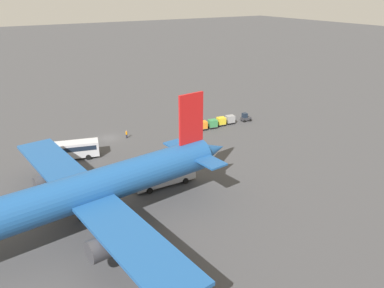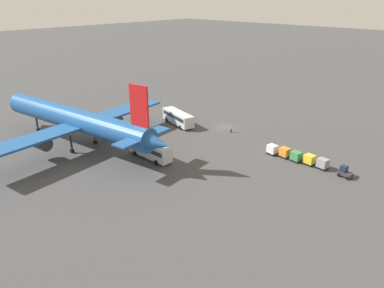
{
  "view_description": "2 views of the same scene",
  "coord_description": "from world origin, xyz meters",
  "views": [
    {
      "loc": [
        23.48,
        74.47,
        30.1
      ],
      "look_at": [
        -8.32,
        21.44,
        4.46
      ],
      "focal_mm": 35.0,
      "sensor_mm": 36.0,
      "label": 1
    },
    {
      "loc": [
        -54.25,
        69.67,
        31.13
      ],
      "look_at": [
        -9.02,
        21.61,
        4.37
      ],
      "focal_mm": 35.0,
      "sensor_mm": 36.0,
      "label": 2
    }
  ],
  "objects": [
    {
      "name": "cargo_cart_yellow",
      "position": [
        -25.66,
        5.98,
        1.19
      ],
      "size": [
        2.24,
        1.97,
        2.06
      ],
      "rotation": [
        0.0,
        0.0,
        -0.16
      ],
      "color": "#38383D",
      "rests_on": "ground"
    },
    {
      "name": "cargo_cart_white",
      "position": [
        -17.65,
        6.55,
        1.19
      ],
      "size": [
        2.24,
        1.97,
        2.06
      ],
      "rotation": [
        0.0,
        0.0,
        -0.16
      ],
      "color": "#38383D",
      "rests_on": "ground"
    },
    {
      "name": "shuttle_bus_near",
      "position": [
        10.06,
        6.46,
        1.96
      ],
      "size": [
        11.49,
        5.64,
        3.27
      ],
      "rotation": [
        0.0,
        0.0,
        -0.26
      ],
      "color": "silver",
      "rests_on": "ground"
    },
    {
      "name": "baggage_tug",
      "position": [
        -32.74,
        6.31,
        0.94
      ],
      "size": [
        2.54,
        1.89,
        2.1
      ],
      "rotation": [
        0.0,
        0.0,
        -0.12
      ],
      "color": "#333338",
      "rests_on": "ground"
    },
    {
      "name": "ground_plane",
      "position": [
        0.0,
        0.0,
        0.0
      ],
      "size": [
        600.0,
        600.0,
        0.0
      ],
      "primitive_type": "plane",
      "color": "#424244"
    },
    {
      "name": "shuttle_bus_far",
      "position": [
        -0.77,
        25.15,
        1.98
      ],
      "size": [
        10.59,
        3.0,
        3.31
      ],
      "rotation": [
        0.0,
        0.0,
        -0.01
      ],
      "color": "silver",
      "rests_on": "ground"
    },
    {
      "name": "cargo_cart_grey",
      "position": [
        -28.33,
        5.99,
        1.19
      ],
      "size": [
        2.24,
        1.97,
        2.06
      ],
      "rotation": [
        0.0,
        0.0,
        -0.16
      ],
      "color": "#38383D",
      "rests_on": "ground"
    },
    {
      "name": "cargo_cart_orange",
      "position": [
        -20.32,
        6.18,
        1.19
      ],
      "size": [
        2.24,
        1.97,
        2.06
      ],
      "rotation": [
        0.0,
        0.0,
        -0.16
      ],
      "color": "#38383D",
      "rests_on": "ground"
    },
    {
      "name": "cargo_cart_green",
      "position": [
        -22.99,
        6.37,
        1.19
      ],
      "size": [
        2.24,
        1.97,
        2.06
      ],
      "rotation": [
        0.0,
        0.0,
        -0.16
      ],
      "color": "#38383D",
      "rests_on": "ground"
    },
    {
      "name": "worker_person",
      "position": [
        -3.36,
        1.95,
        0.87
      ],
      "size": [
        0.38,
        0.38,
        1.74
      ],
      "color": "#1E1E2D",
      "rests_on": "ground"
    },
    {
      "name": "airplane",
      "position": [
        15.12,
        31.64,
        6.1
      ],
      "size": [
        51.33,
        44.52,
        16.23
      ],
      "rotation": [
        0.0,
        0.0,
        0.12
      ],
      "color": "#1E5193",
      "rests_on": "ground"
    }
  ]
}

